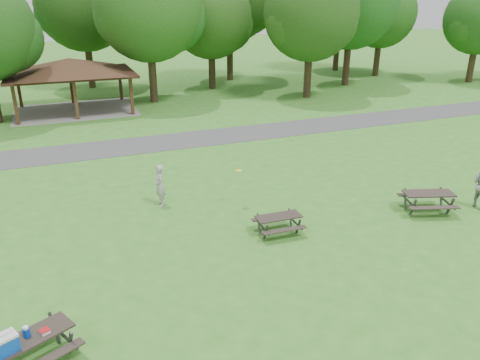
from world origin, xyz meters
name	(u,v)px	position (x,y,z in m)	size (l,w,h in m)	color
ground	(257,266)	(0.00, 0.00, 0.00)	(160.00, 160.00, 0.00)	#347722
asphalt_path	(160,143)	(0.00, 14.00, 0.01)	(120.00, 3.20, 0.02)	#434346
pavilion	(70,68)	(-4.00, 24.00, 3.06)	(8.60, 7.01, 3.76)	#382214
tree_row_e	(149,11)	(2.10, 25.03, 6.78)	(8.40, 8.00, 11.02)	#332316
tree_row_f	(212,20)	(8.09, 28.53, 5.84)	(7.35, 7.00, 9.55)	black
tree_row_g	(312,16)	(14.09, 22.03, 6.33)	(7.77, 7.40, 10.25)	black
tree_row_h	(352,5)	(20.10, 25.53, 7.03)	(8.61, 8.20, 11.37)	#321F16
tree_row_i	(382,15)	(26.08, 29.03, 5.91)	(7.14, 6.80, 9.52)	#2F2215
tree_row_j	(480,21)	(32.08, 22.53, 5.56)	(6.72, 6.40, 8.96)	#302215
tree_deep_b	(84,7)	(-1.90, 33.03, 6.89)	(8.40, 8.00, 11.13)	#322416
tree_deep_d	(341,3)	(24.10, 33.53, 7.03)	(8.40, 8.00, 11.27)	black
picnic_table_near	(24,343)	(-6.60, -2.01, 0.73)	(2.29, 2.12, 1.28)	black
picnic_table_middle	(279,220)	(1.58, 1.75, 0.52)	(1.67, 1.36, 0.70)	#29221E
picnic_table_far	(428,197)	(7.81, 1.22, 0.61)	(2.29, 2.05, 0.83)	#2C2420
frisbee_in_flight	(239,171)	(1.12, 4.45, 1.52)	(0.28, 0.28, 0.02)	yellow
frisbee_thrower	(160,186)	(-1.81, 5.64, 0.86)	(0.63, 0.41, 1.71)	#AAAAAD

